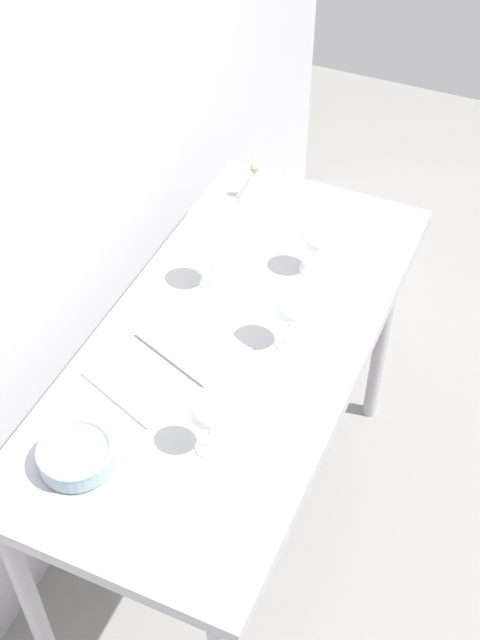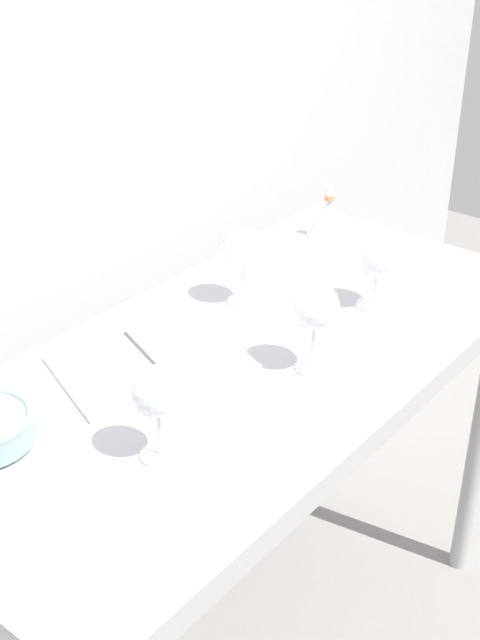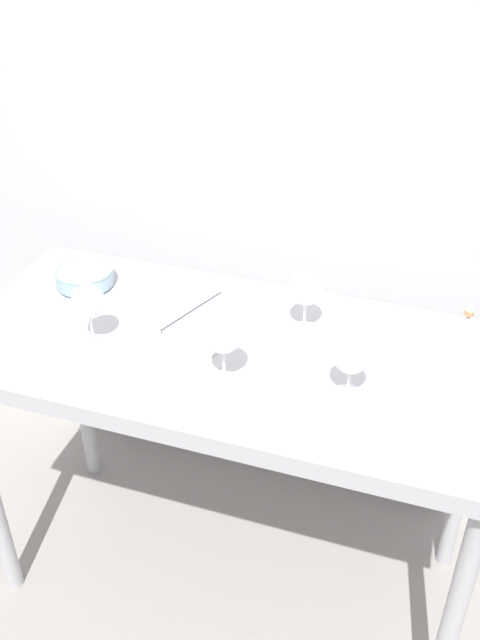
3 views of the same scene
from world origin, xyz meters
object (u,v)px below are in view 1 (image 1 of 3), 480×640
Objects in this scene: wine_glass_near_left at (209,413)px; wine_glass_far_right at (212,249)px; open_notebook at (167,361)px; decanter_funnel at (254,184)px; wine_glass_near_center at (290,306)px; tasting_bowl at (76,455)px; wine_glass_near_right at (315,238)px; tasting_sheet_upper at (220,246)px.

wine_glass_near_left is 0.98× the size of wine_glass_far_right.
decanter_funnel is (0.70, 0.07, 0.05)m from open_notebook.
wine_glass_near_center is 0.44× the size of open_notebook.
open_notebook is (0.19, 0.20, -0.12)m from wine_glass_near_left.
tasting_bowl is at bearing 122.67° from wine_glass_near_left.
wine_glass_near_center is (-0.13, -0.26, 0.01)m from wine_glass_far_right.
wine_glass_near_left is 0.93m from decanter_funnel.
open_notebook is 0.35m from tasting_bowl.
wine_glass_far_right is at bearing 64.59° from wine_glass_near_center.
wine_glass_near_right is 0.90× the size of wine_glass_near_center.
wine_glass_near_left is at bearing 173.69° from wine_glass_near_center.
wine_glass_far_right is 1.06× the size of wine_glass_near_right.
tasting_bowl is (-0.80, 0.25, -0.08)m from wine_glass_near_right.
wine_glass_far_right is at bearing -172.92° from decanter_funnel.
open_notebook is (-0.18, 0.24, -0.12)m from wine_glass_near_center.
decanter_funnel is (0.52, 0.31, -0.08)m from wine_glass_near_center.
wine_glass_near_center reaches higher than wine_glass_far_right.
wine_glass_near_right is at bearing -3.57° from open_notebook.
wine_glass_far_right is 0.32m from open_notebook.
wine_glass_near_center is at bearing -150.54° from tasting_sheet_upper.
wine_glass_near_left reaches higher than open_notebook.
open_notebook reaches higher than tasting_sheet_upper.
wine_glass_near_right is 0.40× the size of open_notebook.
wine_glass_near_right is 0.74× the size of tasting_sheet_upper.
open_notebook is (-0.30, -0.02, -0.12)m from wine_glass_far_right.
decanter_funnel is at bearing 26.02° from open_notebook.
tasting_bowl reaches higher than open_notebook.
open_notebook is at bearing 156.13° from wine_glass_near_right.
wine_glass_near_center is at bearing -172.25° from wine_glass_near_right.
wine_glass_far_right is at bearing 24.54° from wine_glass_near_left.
wine_glass_far_right is at bearing -1.87° from tasting_bowl.
wine_glass_near_right is (0.16, -0.22, -0.01)m from wine_glass_far_right.
wine_glass_far_right is 0.28m from wine_glass_near_right.
wine_glass_near_center reaches higher than wine_glass_near_right.
tasting_bowl is (-0.34, 0.04, 0.03)m from open_notebook.
wine_glass_near_right reaches higher than open_notebook.
wine_glass_near_left reaches higher than wine_glass_near_right.
tasting_bowl is 1.16× the size of decanter_funnel.
tasting_bowl is at bearing -166.66° from open_notebook.
wine_glass_far_right is 0.40m from decanter_funnel.
open_notebook is at bearing 47.35° from wine_glass_near_left.
tasting_sheet_upper is at bearing 28.67° from open_notebook.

